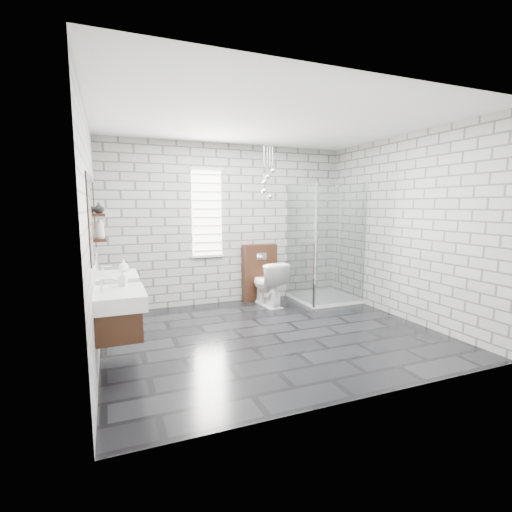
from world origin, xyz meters
TOP-DOWN VIEW (x-y plane):
  - floor at (0.00, 0.00)m, footprint 4.20×3.60m
  - ceiling at (0.00, 0.00)m, footprint 4.20×3.60m
  - wall_back at (0.00, 1.81)m, footprint 4.20×0.02m
  - wall_front at (0.00, -1.81)m, footprint 4.20×0.02m
  - wall_left at (-2.11, 0.00)m, footprint 0.02×3.60m
  - wall_right at (2.11, 0.00)m, footprint 0.02×3.60m
  - vanity_left at (-1.91, -0.49)m, footprint 0.47×0.70m
  - vanity_right at (-1.91, 0.46)m, footprint 0.47×0.70m
  - shelf_lower at (-2.03, -0.05)m, footprint 0.14×0.30m
  - shelf_upper at (-2.03, -0.05)m, footprint 0.14×0.30m
  - window at (-0.40, 1.78)m, footprint 0.56×0.05m
  - cistern_panel at (0.51, 1.70)m, footprint 0.60×0.20m
  - flush_plate at (0.51, 1.60)m, footprint 0.18×0.01m
  - shower_enclosure at (1.50, 1.18)m, footprint 1.00×1.00m
  - pendant_cluster at (0.52, 1.37)m, footprint 0.28×0.19m
  - toilet at (0.51, 1.31)m, footprint 0.49×0.77m
  - soap_bottle_a at (-1.83, -0.29)m, footprint 0.10×0.10m
  - soap_bottle_b at (-1.78, 0.64)m, footprint 0.14×0.14m
  - soap_bottle_c at (-2.02, -0.11)m, footprint 0.11×0.11m
  - vase at (-2.02, -0.04)m, footprint 0.14×0.14m

SIDE VIEW (x-z plane):
  - floor at x=0.00m, z-range -0.02..0.00m
  - toilet at x=0.51m, z-range 0.00..0.75m
  - cistern_panel at x=0.51m, z-range 0.00..1.00m
  - shower_enclosure at x=1.50m, z-range -0.51..1.52m
  - vanity_left at x=-1.91m, z-range -0.03..1.54m
  - vanity_right at x=-1.91m, z-range -0.03..1.54m
  - flush_plate at x=0.51m, z-range 0.74..0.86m
  - soap_bottle_b at x=-1.78m, z-range 0.85..1.00m
  - soap_bottle_a at x=-1.83m, z-range 0.85..1.02m
  - shelf_lower at x=-2.03m, z-range 1.31..1.33m
  - wall_back at x=0.00m, z-range 0.00..2.70m
  - wall_front at x=0.00m, z-range 0.00..2.70m
  - wall_left at x=-2.11m, z-range 0.00..2.70m
  - wall_right at x=2.11m, z-range 0.00..2.70m
  - soap_bottle_c at x=-2.02m, z-range 1.33..1.57m
  - window at x=-0.40m, z-range 0.81..2.29m
  - shelf_upper at x=-2.03m, z-range 1.57..1.59m
  - vase at x=-2.02m, z-range 1.59..1.71m
  - pendant_cluster at x=0.52m, z-range 1.58..2.51m
  - ceiling at x=0.00m, z-range 2.70..2.72m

